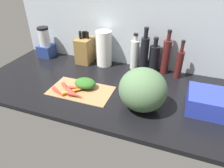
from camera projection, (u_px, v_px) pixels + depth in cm
name	position (u px, v px, depth cm)	size (l,w,h in cm)	color
ground_plane	(100.00, 86.00, 138.23)	(170.00, 80.00, 3.00)	black
wall_back	(118.00, 26.00, 152.29)	(170.00, 3.00, 60.00)	#ADB7C1
cutting_board	(81.00, 90.00, 130.23)	(41.03, 23.55, 0.80)	#997047
carrot_0	(74.00, 91.00, 127.16)	(2.35, 2.35, 15.69)	orange
carrot_1	(79.00, 89.00, 128.96)	(2.03, 2.03, 16.00)	orange
carrot_2	(80.00, 88.00, 130.11)	(2.02, 2.02, 16.43)	red
carrot_3	(76.00, 95.00, 122.55)	(2.87, 2.87, 11.08)	red
carrot_4	(73.00, 93.00, 123.91)	(3.33, 3.33, 11.51)	red
carrot_5	(66.00, 89.00, 128.85)	(2.57, 2.57, 14.32)	red
carrot_6	(58.00, 92.00, 125.61)	(2.55, 2.55, 13.11)	red
carrot_greens_pile	(85.00, 83.00, 131.23)	(14.47, 11.13, 6.12)	#2D6023
winter_squash	(143.00, 90.00, 109.17)	(26.98, 25.38, 24.77)	#4C6B47
knife_block	(85.00, 50.00, 162.57)	(11.50, 15.06, 25.67)	olive
blender_appliance	(45.00, 44.00, 172.23)	(12.28, 12.28, 25.93)	navy
paper_towel_roll	(104.00, 49.00, 156.15)	(11.99, 11.99, 27.85)	white
bottle_0	(135.00, 54.00, 151.53)	(6.27, 6.27, 28.24)	silver
bottle_1	(144.00, 54.00, 146.77)	(6.06, 6.06, 33.86)	black
bottle_2	(154.00, 58.00, 148.30)	(7.49, 7.49, 26.79)	black
bottle_3	(166.00, 56.00, 144.61)	(5.93, 5.93, 32.83)	#471919
bottle_4	(179.00, 63.00, 140.00)	(5.12, 5.12, 28.06)	#471919
dish_rack	(210.00, 102.00, 110.99)	(24.03, 21.36, 11.00)	#2838AD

